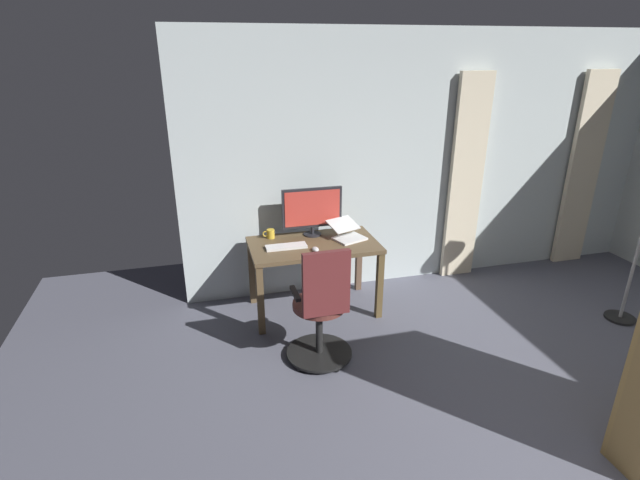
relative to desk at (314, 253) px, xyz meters
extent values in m
cube|color=silver|center=(-1.44, -0.49, 0.71)|extent=(5.37, 0.10, 2.67)
cube|color=beige|center=(-3.35, -0.38, 0.51)|extent=(0.40, 0.06, 2.26)
cube|color=beige|center=(-1.82, -0.38, 0.51)|extent=(0.38, 0.06, 2.26)
cube|color=brown|center=(0.00, 0.00, 0.08)|extent=(1.23, 0.69, 0.04)
cube|color=brown|center=(-0.58, 0.30, -0.28)|extent=(0.06, 0.06, 0.68)
cube|color=brown|center=(0.58, 0.30, -0.28)|extent=(0.06, 0.06, 0.68)
cube|color=brown|center=(-0.58, -0.30, -0.28)|extent=(0.06, 0.06, 0.68)
cube|color=brown|center=(0.58, -0.30, -0.28)|extent=(0.06, 0.06, 0.68)
cylinder|color=black|center=(0.16, 0.80, -0.58)|extent=(0.56, 0.56, 0.02)
sphere|color=black|center=(-0.10, 0.79, -0.60)|extent=(0.05, 0.05, 0.05)
sphere|color=black|center=(0.08, 0.55, -0.60)|extent=(0.05, 0.05, 0.05)
sphere|color=black|center=(0.37, 0.65, -0.60)|extent=(0.05, 0.05, 0.05)
sphere|color=black|center=(0.36, 0.95, -0.60)|extent=(0.05, 0.05, 0.05)
sphere|color=black|center=(0.07, 1.04, -0.60)|extent=(0.05, 0.05, 0.05)
cylinder|color=black|center=(0.16, 0.80, -0.36)|extent=(0.06, 0.06, 0.44)
cylinder|color=#5B2C25|center=(0.16, 0.80, -0.12)|extent=(0.45, 0.45, 0.05)
cube|color=maroon|center=(0.15, 1.00, 0.18)|extent=(0.37, 0.06, 0.53)
cube|color=black|center=(0.36, 0.80, 0.02)|extent=(0.04, 0.24, 0.03)
cube|color=black|center=(-0.04, 0.79, 0.02)|extent=(0.04, 0.24, 0.03)
cylinder|color=#232328|center=(-0.04, -0.22, 0.11)|extent=(0.18, 0.18, 0.01)
cylinder|color=#232328|center=(-0.04, -0.22, 0.15)|extent=(0.04, 0.04, 0.07)
cube|color=#232328|center=(-0.04, -0.23, 0.38)|extent=(0.60, 0.03, 0.40)
cube|color=#CC3D33|center=(-0.04, -0.21, 0.38)|extent=(0.55, 0.01, 0.35)
cube|color=white|center=(0.28, 0.04, 0.11)|extent=(0.39, 0.13, 0.02)
cube|color=white|center=(-0.36, 0.00, 0.11)|extent=(0.35, 0.31, 0.02)
cube|color=white|center=(-0.33, -0.11, 0.23)|extent=(0.34, 0.30, 0.09)
ellipsoid|color=silver|center=(0.03, 0.19, 0.12)|extent=(0.06, 0.10, 0.04)
cylinder|color=gold|center=(0.38, -0.24, 0.15)|extent=(0.08, 0.08, 0.09)
torus|color=gold|center=(0.43, -0.24, 0.15)|extent=(0.06, 0.01, 0.06)
cylinder|color=black|center=(-2.85, 0.96, -0.61)|extent=(0.28, 0.28, 0.02)
cylinder|color=#A5A5A8|center=(-2.85, 0.96, 0.18)|extent=(0.03, 0.03, 1.59)
camera|label=1|loc=(1.04, 4.16, 1.85)|focal=27.06mm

